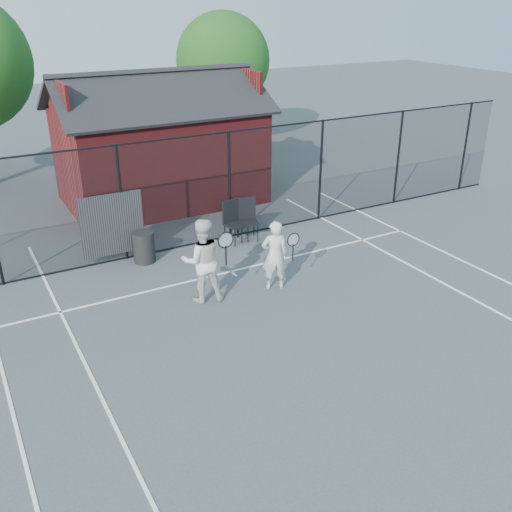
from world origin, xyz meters
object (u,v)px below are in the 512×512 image
chair_left (236,223)px  chair_right (248,220)px  clubhouse (160,152)px  waste_bin (144,247)px  player_front (275,255)px  player_back (203,261)px

chair_left → chair_right: chair_left is taller
clubhouse → waste_bin: 5.05m
player_front → chair_left: 2.90m
chair_right → waste_bin: chair_right is taller
player_front → waste_bin: 3.60m
player_front → player_back: 1.69m
player_front → chair_right: bearing=73.6°
waste_bin → player_back: bearing=-79.1°
clubhouse → player_front: 7.29m
player_front → waste_bin: size_ratio=2.07×
clubhouse → player_front: size_ratio=3.93×
player_front → chair_left: (0.47, 2.85, -0.26)m
player_back → waste_bin: 2.67m
clubhouse → chair_right: (0.84, -4.40, -1.04)m
clubhouse → waste_bin: clubhouse is taller
chair_right → waste_bin: (-3.00, 0.00, -0.16)m
player_front → player_back: (-1.66, 0.28, 0.13)m
clubhouse → player_front: bearing=-90.0°
clubhouse → chair_left: clubhouse is taller
clubhouse → player_back: bearing=-103.4°
player_back → chair_right: player_back is taller
chair_right → player_front: bearing=-91.5°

